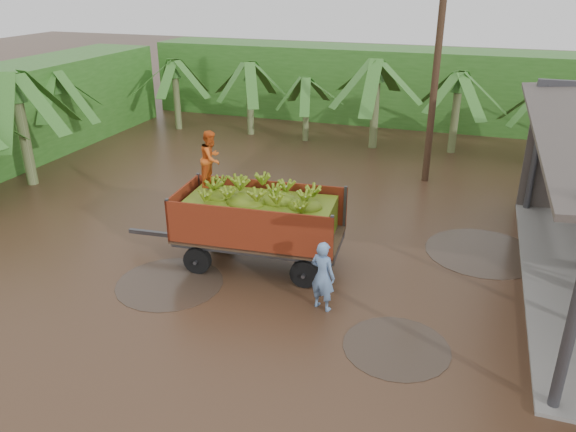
% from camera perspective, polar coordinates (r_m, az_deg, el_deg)
% --- Properties ---
extents(ground, '(100.00, 100.00, 0.00)m').
position_cam_1_polar(ground, '(14.60, 3.00, -4.99)').
color(ground, black).
rests_on(ground, ground).
extents(hedge_north, '(22.00, 3.00, 3.60)m').
position_cam_1_polar(hedge_north, '(29.35, 8.02, 13.14)').
color(hedge_north, '#2D661E').
rests_on(hedge_north, ground).
extents(banana_trailer, '(5.84, 2.32, 3.37)m').
position_cam_1_polar(banana_trailer, '(14.16, -3.04, -0.24)').
color(banana_trailer, '#A33017').
rests_on(banana_trailer, ground).
extents(man_blue, '(0.70, 0.56, 1.65)m').
position_cam_1_polar(man_blue, '(12.44, 3.55, -6.09)').
color(man_blue, '#6588B9').
rests_on(man_blue, ground).
extents(utility_pole, '(1.20, 0.24, 7.78)m').
position_cam_1_polar(utility_pole, '(20.14, 14.81, 14.15)').
color(utility_pole, '#47301E').
rests_on(utility_pole, ground).
extents(banana_plants, '(24.51, 20.51, 4.01)m').
position_cam_1_polar(banana_plants, '(21.37, -6.91, 9.23)').
color(banana_plants, '#2D661E').
rests_on(banana_plants, ground).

